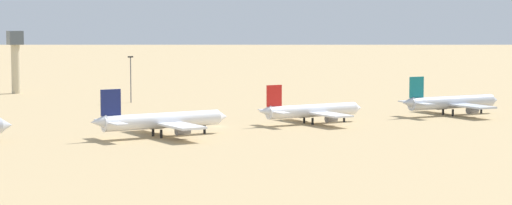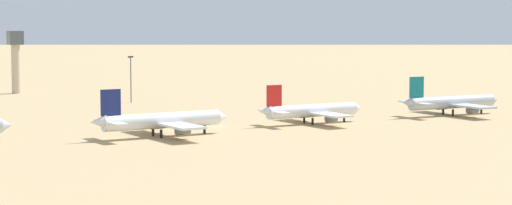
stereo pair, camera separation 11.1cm
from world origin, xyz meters
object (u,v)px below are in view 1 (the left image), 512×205
Objects in this scene: parked_jet_red_3 at (311,111)px; light_pole_west at (131,76)px; parked_jet_teal_4 at (451,102)px; control_tower at (15,56)px; parked_jet_navy_2 at (161,121)px.

light_pole_west reaches higher than parked_jet_red_3.
parked_jet_teal_4 is 1.50× the size of control_tower.
parked_jet_navy_2 is at bearing -91.27° from control_tower.
control_tower reaches higher than parked_jet_teal_4.
light_pole_west is (23.72, -56.41, -5.12)m from control_tower.
parked_jet_red_3 is 2.10× the size of light_pole_west.
control_tower reaches higher than parked_jet_navy_2.
light_pole_west is at bearing 128.91° from parked_jet_teal_4.
parked_jet_red_3 is 46.93m from parked_jet_teal_4.
parked_jet_navy_2 is at bearing -175.68° from parked_jet_teal_4.
control_tower is 1.51× the size of light_pole_west.
light_pole_west reaches higher than parked_jet_navy_2.
control_tower is at bearing 105.53° from parked_jet_red_3.
light_pole_west is (-18.79, 82.99, 5.41)m from parked_jet_red_3.
control_tower is at bearing 112.81° from light_pole_west.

